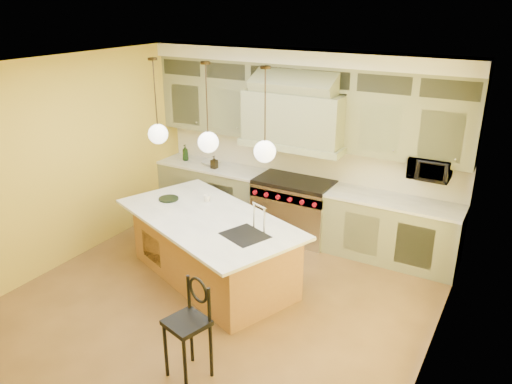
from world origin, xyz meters
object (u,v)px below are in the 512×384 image
Objects in this scene: counter_stool at (189,324)px; microwave at (430,168)px; range at (294,208)px; kitchen_island at (212,247)px.

counter_stool is 1.99× the size of microwave.
microwave reaches higher than range.
counter_stool is (0.49, -3.37, 0.12)m from range.
kitchen_island is 1.90m from counter_stool.
range is 2.18m from microwave.
microwave is (1.95, 0.11, 0.96)m from range.
microwave is at bearing 58.93° from kitchen_island.
range is 1.11× the size of counter_stool.
kitchen_island is 2.72× the size of counter_stool.
counter_stool reaches higher than range.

